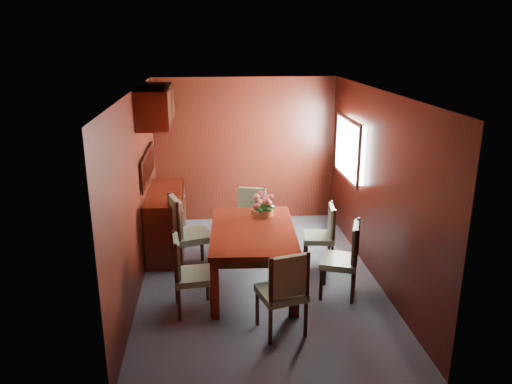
{
  "coord_description": "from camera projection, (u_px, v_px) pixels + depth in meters",
  "views": [
    {
      "loc": [
        -0.61,
        -5.86,
        3.02
      ],
      "look_at": [
        0.0,
        0.39,
        1.05
      ],
      "focal_mm": 35.0,
      "sensor_mm": 36.0,
      "label": 1
    }
  ],
  "objects": [
    {
      "name": "sideboard",
      "position": [
        166.0,
        221.0,
        7.23
      ],
      "size": [
        0.48,
        1.4,
        0.9
      ],
      "primitive_type": "cube",
      "color": "#340C06",
      "rests_on": "ground"
    },
    {
      "name": "chair_right_far",
      "position": [
        324.0,
        232.0,
        6.75
      ],
      "size": [
        0.45,
        0.46,
        0.87
      ],
      "rotation": [
        0.0,
        0.0,
        1.44
      ],
      "color": "black",
      "rests_on": "ground"
    },
    {
      "name": "chair_foot",
      "position": [
        251.0,
        216.0,
        7.25
      ],
      "size": [
        0.54,
        0.53,
        0.94
      ],
      "rotation": [
        0.0,
        0.0,
        2.86
      ],
      "color": "black",
      "rests_on": "ground"
    },
    {
      "name": "room_shell",
      "position": [
        248.0,
        150.0,
        6.35
      ],
      "size": [
        3.06,
        4.52,
        2.41
      ],
      "color": "black",
      "rests_on": "ground"
    },
    {
      "name": "flower_centerpiece",
      "position": [
        262.0,
        204.0,
        6.52
      ],
      "size": [
        0.32,
        0.32,
        0.32
      ],
      "color": "#CB6E3E",
      "rests_on": "dining_table"
    },
    {
      "name": "dining_table",
      "position": [
        253.0,
        237.0,
        6.13
      ],
      "size": [
        1.11,
        1.69,
        0.77
      ],
      "rotation": [
        0.0,
        0.0,
        -0.06
      ],
      "color": "#340C06",
      "rests_on": "ground"
    },
    {
      "name": "chair_left_far",
      "position": [
        185.0,
        230.0,
        6.55
      ],
      "size": [
        0.61,
        0.62,
        1.06
      ],
      "rotation": [
        0.0,
        0.0,
        -1.26
      ],
      "color": "black",
      "rests_on": "ground"
    },
    {
      "name": "chair_head",
      "position": [
        284.0,
        289.0,
        5.13
      ],
      "size": [
        0.56,
        0.54,
        0.97
      ],
      "rotation": [
        0.0,
        0.0,
        0.26
      ],
      "color": "black",
      "rests_on": "ground"
    },
    {
      "name": "chair_right_near",
      "position": [
        345.0,
        255.0,
        5.94
      ],
      "size": [
        0.55,
        0.56,
        0.94
      ],
      "rotation": [
        0.0,
        0.0,
        1.23
      ],
      "color": "black",
      "rests_on": "ground"
    },
    {
      "name": "ground",
      "position": [
        259.0,
        277.0,
        6.53
      ],
      "size": [
        4.5,
        4.5,
        0.0
      ],
      "primitive_type": "plane",
      "color": "#3C4552",
      "rests_on": "ground"
    },
    {
      "name": "chair_left_near",
      "position": [
        186.0,
        270.0,
        5.59
      ],
      "size": [
        0.47,
        0.48,
        0.92
      ],
      "rotation": [
        0.0,
        0.0,
        -1.45
      ],
      "color": "black",
      "rests_on": "ground"
    }
  ]
}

